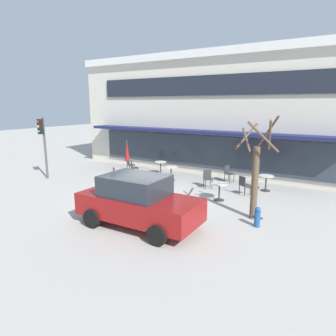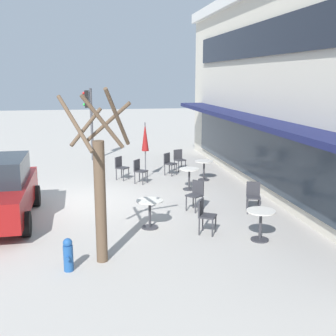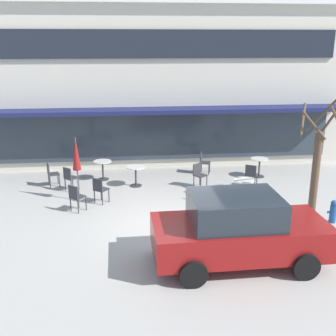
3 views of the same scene
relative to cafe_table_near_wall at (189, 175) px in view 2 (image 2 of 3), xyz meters
The scene contains 16 objects.
ground_plane 3.86m from the cafe_table_near_wall, 75.83° to the right, with size 80.00×80.00×0.00m, color #ADA8A0.
cafe_table_near_wall is the anchor object (origin of this frame).
cafe_table_streetside 1.54m from the cafe_table_near_wall, 144.83° to the left, with size 0.70×0.70×0.76m.
cafe_table_by_tree 4.06m from the cafe_table_near_wall, 28.22° to the right, with size 0.70×0.70×0.76m.
cafe_table_mid_patio 4.97m from the cafe_table_near_wall, ahead, with size 0.70×0.70×0.76m.
patio_umbrella_green_folded 2.61m from the cafe_table_near_wall, 147.09° to the right, with size 0.28×0.28×2.20m.
cafe_chair_0 2.99m from the cafe_table_near_wall, 131.04° to the right, with size 0.56×0.56×0.89m.
cafe_chair_1 2.40m from the cafe_table_near_wall, behind, with size 0.57×0.57×0.89m.
cafe_chair_2 4.28m from the cafe_table_near_wall, ahead, with size 0.55×0.55×0.89m.
cafe_chair_3 3.14m from the cafe_table_near_wall, behind, with size 0.50×0.50×0.89m.
cafe_chair_4 2.35m from the cafe_table_near_wall, ahead, with size 0.56×0.56×0.89m.
cafe_chair_5 2.04m from the cafe_table_near_wall, 127.50° to the right, with size 0.56×0.56×0.89m.
cafe_chair_6 3.07m from the cafe_table_near_wall, 24.28° to the left, with size 0.50×0.50×0.89m.
street_tree 6.42m from the cafe_table_near_wall, 30.71° to the right, with size 1.52×1.52×3.72m.
traffic_light_pole 7.22m from the cafe_table_near_wall, 151.23° to the right, with size 0.26×0.44×3.40m.
fire_hydrant 6.97m from the cafe_table_near_wall, 34.23° to the right, with size 0.36×0.20×0.71m.
Camera 2 is at (13.08, 0.30, 3.90)m, focal length 45.00 mm.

